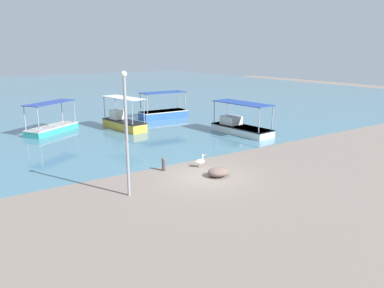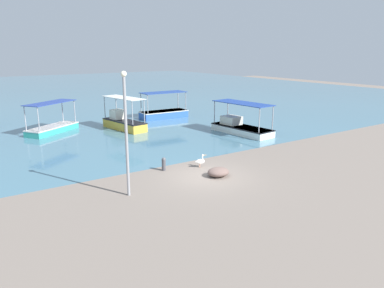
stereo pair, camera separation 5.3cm
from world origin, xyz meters
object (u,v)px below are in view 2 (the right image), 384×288
(fishing_boat_outer, at_px, (52,127))
(net_pile, at_px, (218,172))
(fishing_boat_far_right, at_px, (164,113))
(mooring_bollard, at_px, (164,164))
(fishing_boat_near_left, at_px, (240,127))
(fishing_boat_near_right, at_px, (124,122))
(pelican, at_px, (200,161))
(lamp_post, at_px, (126,128))

(fishing_boat_outer, bearing_deg, net_pile, -74.30)
(fishing_boat_far_right, xyz_separation_m, net_pile, (-6.66, -17.81, -0.29))
(fishing_boat_outer, height_order, mooring_bollard, fishing_boat_outer)
(fishing_boat_near_left, bearing_deg, fishing_boat_outer, 145.20)
(fishing_boat_far_right, height_order, mooring_bollard, fishing_boat_far_right)
(fishing_boat_far_right, xyz_separation_m, fishing_boat_near_left, (1.75, -9.99, 0.03))
(fishing_boat_near_right, height_order, mooring_bollard, fishing_boat_near_right)
(fishing_boat_far_right, relative_size, pelican, 6.20)
(fishing_boat_near_left, distance_m, lamp_post, 15.97)
(fishing_boat_far_right, bearing_deg, lamp_post, -124.34)
(fishing_boat_near_right, bearing_deg, fishing_boat_outer, 159.90)
(net_pile, bearing_deg, fishing_boat_far_right, 69.50)
(pelican, bearing_deg, mooring_bollard, 162.27)
(lamp_post, height_order, mooring_bollard, lamp_post)
(lamp_post, relative_size, net_pile, 4.73)
(net_pile, bearing_deg, fishing_boat_near_right, 86.62)
(lamp_post, bearing_deg, fishing_boat_near_left, 28.89)
(lamp_post, xyz_separation_m, net_pile, (5.36, -0.22, -3.11))
(net_pile, bearing_deg, pelican, 86.57)
(fishing_boat_near_right, distance_m, mooring_bollard, 12.64)
(net_pile, bearing_deg, fishing_boat_outer, 105.70)
(fishing_boat_far_right, relative_size, fishing_boat_near_left, 0.86)
(fishing_boat_near_left, relative_size, net_pile, 4.58)
(fishing_boat_near_right, xyz_separation_m, lamp_post, (-6.24, -14.69, 2.70))
(mooring_bollard, bearing_deg, fishing_boat_far_right, 60.25)
(fishing_boat_far_right, height_order, net_pile, fishing_boat_far_right)
(fishing_boat_far_right, distance_m, mooring_bollard, 17.51)
(pelican, distance_m, net_pile, 1.93)
(pelican, xyz_separation_m, lamp_post, (-5.48, -1.71, 2.98))
(pelican, height_order, net_pile, pelican)
(pelican, relative_size, mooring_bollard, 1.00)
(mooring_bollard, bearing_deg, net_pile, -52.16)
(fishing_boat_outer, height_order, pelican, fishing_boat_outer)
(fishing_boat_near_left, relative_size, fishing_boat_near_right, 1.15)
(mooring_bollard, distance_m, net_pile, 3.31)
(fishing_boat_near_left, height_order, lamp_post, lamp_post)
(fishing_boat_near_left, relative_size, lamp_post, 0.97)
(fishing_boat_near_right, xyz_separation_m, pelican, (-0.77, -12.99, -0.28))
(fishing_boat_far_right, xyz_separation_m, fishing_boat_near_right, (-5.78, -2.90, 0.11))
(fishing_boat_outer, relative_size, net_pile, 3.94)
(mooring_bollard, bearing_deg, pelican, -17.73)
(fishing_boat_outer, relative_size, lamp_post, 0.83)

